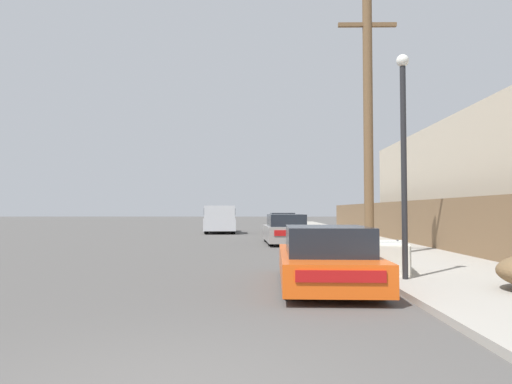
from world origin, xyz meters
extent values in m
cube|color=#9E998E|center=(5.30, 23.50, 0.06)|extent=(4.20, 63.00, 0.12)
cube|color=silver|center=(3.74, 7.13, 0.45)|extent=(0.98, 1.82, 0.65)
cube|color=white|center=(3.74, 7.13, 0.79)|extent=(0.94, 1.75, 0.03)
cube|color=#333335|center=(4.02, 7.62, 0.81)|extent=(0.07, 0.20, 0.02)
cube|color=gray|center=(3.79, 7.40, 0.80)|extent=(0.68, 0.20, 0.01)
cube|color=gray|center=(3.69, 6.88, 0.80)|extent=(0.68, 0.20, 0.01)
cube|color=#E05114|center=(2.00, 5.81, 0.42)|extent=(1.95, 4.47, 0.54)
cube|color=black|center=(1.99, 5.42, 0.96)|extent=(1.63, 2.17, 0.54)
cube|color=#B21414|center=(1.93, 3.59, 0.51)|extent=(1.42, 0.07, 0.19)
cylinder|color=black|center=(1.25, 7.21, 0.32)|extent=(0.22, 0.65, 0.64)
cylinder|color=black|center=(2.83, 7.16, 0.32)|extent=(0.22, 0.65, 0.64)
cylinder|color=black|center=(1.17, 4.47, 0.32)|extent=(0.22, 0.65, 0.64)
cylinder|color=black|center=(2.74, 4.42, 0.32)|extent=(0.22, 0.65, 0.64)
cube|color=gray|center=(1.83, 17.53, 0.49)|extent=(2.07, 4.50, 0.68)
cube|color=black|center=(1.84, 17.35, 1.09)|extent=(1.71, 2.55, 0.54)
cube|color=#B21414|center=(1.95, 15.31, 0.60)|extent=(1.42, 0.11, 0.24)
cylinder|color=black|center=(0.96, 18.85, 0.32)|extent=(0.24, 0.65, 0.64)
cylinder|color=black|center=(2.55, 18.94, 0.32)|extent=(0.24, 0.65, 0.64)
cylinder|color=black|center=(1.12, 16.12, 0.32)|extent=(0.24, 0.65, 0.64)
cylinder|color=black|center=(2.70, 16.21, 0.32)|extent=(0.24, 0.65, 0.64)
cube|color=gray|center=(2.16, 27.98, 0.49)|extent=(1.96, 4.09, 0.69)
cube|color=black|center=(2.17, 27.82, 1.10)|extent=(1.64, 2.31, 0.54)
cube|color=#B21414|center=(2.23, 25.96, 0.61)|extent=(1.42, 0.08, 0.24)
cylinder|color=black|center=(1.33, 29.20, 0.33)|extent=(0.22, 0.66, 0.65)
cylinder|color=black|center=(2.90, 29.26, 0.33)|extent=(0.22, 0.66, 0.65)
cylinder|color=black|center=(1.42, 26.71, 0.33)|extent=(0.22, 0.66, 0.65)
cylinder|color=black|center=(2.99, 26.76, 0.33)|extent=(0.22, 0.66, 0.65)
cube|color=silver|center=(-2.12, 28.10, 0.61)|extent=(2.49, 5.82, 0.80)
cube|color=silver|center=(-2.01, 26.54, 1.43)|extent=(2.13, 2.69, 0.83)
cube|color=black|center=(-2.01, 26.54, 1.45)|extent=(2.17, 2.64, 0.46)
cylinder|color=black|center=(-1.12, 26.41, 0.43)|extent=(0.32, 0.88, 0.87)
cylinder|color=black|center=(-2.87, 26.28, 0.43)|extent=(0.32, 0.88, 0.87)
cylinder|color=black|center=(-1.38, 29.92, 0.43)|extent=(0.32, 0.88, 0.87)
cylinder|color=black|center=(-3.13, 29.79, 0.43)|extent=(0.32, 0.88, 0.87)
cylinder|color=brown|center=(3.99, 10.35, 4.10)|extent=(0.29, 0.29, 7.97)
cube|color=brown|center=(3.99, 10.35, 7.29)|extent=(1.80, 0.12, 0.12)
cylinder|color=#232326|center=(3.68, 5.94, 2.35)|extent=(0.12, 0.12, 4.45)
sphere|color=white|center=(3.68, 5.94, 4.70)|extent=(0.26, 0.26, 0.26)
cube|color=brown|center=(7.25, 17.19, 1.04)|extent=(0.08, 36.93, 1.85)
cube|color=beige|center=(11.30, 16.59, 2.67)|extent=(6.00, 17.85, 5.34)
cylinder|color=#282D42|center=(5.49, 16.63, 0.55)|extent=(0.28, 0.28, 0.85)
cylinder|color=#2D5193|center=(5.49, 16.63, 1.31)|extent=(0.34, 0.34, 0.67)
sphere|color=#8C664C|center=(5.49, 16.63, 1.77)|extent=(0.26, 0.26, 0.26)
camera|label=1|loc=(0.68, -3.58, 1.54)|focal=32.00mm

